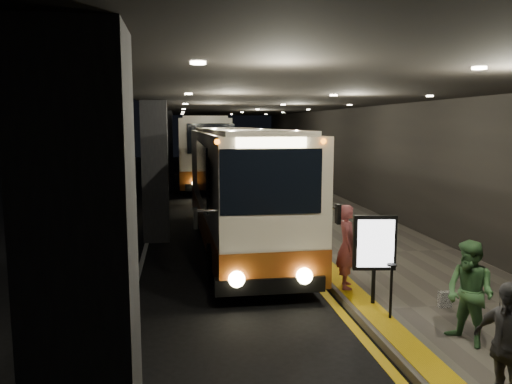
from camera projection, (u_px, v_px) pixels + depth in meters
ground at (212, 275)px, 12.25m from camera, size 90.00×90.00×0.00m
lane_line_white at (149, 233)px, 16.88m from camera, size 0.12×50.00×0.01m
kerb_stripe_yellow at (270, 230)px, 17.50m from camera, size 0.18×50.00×0.01m
sidewalk at (336, 226)px, 17.85m from camera, size 4.50×50.00×0.15m
tactile_strip at (284, 225)px, 17.56m from camera, size 0.50×50.00×0.01m
terminal_wall at (398, 143)px, 17.79m from camera, size 0.10×50.00×6.00m
support_columns at (155, 172)px, 15.65m from camera, size 0.80×24.80×4.40m
canopy at (275, 97)px, 16.90m from camera, size 9.00×50.00×0.40m
coach_main at (238, 192)px, 15.04m from camera, size 2.53×11.11×3.44m
coach_second at (205, 153)px, 30.67m from camera, size 3.11×12.74×3.98m
coach_third at (198, 145)px, 43.15m from camera, size 2.60×12.35×3.88m
passenger_boarding at (347, 247)px, 10.75m from camera, size 0.57×0.75×1.83m
passenger_waiting_green at (470, 293)px, 7.96m from camera, size 0.78×0.96×1.70m
passenger_waiting_grey at (506, 347)px, 6.09m from camera, size 0.71×1.06×1.66m
bag_polka at (445, 299)px, 9.69m from camera, size 0.26×0.11×0.31m
info_sign at (375, 245)px, 9.72m from camera, size 0.85×0.23×1.78m
stanchion_post at (391, 292)px, 9.07m from camera, size 0.05×0.05×1.01m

